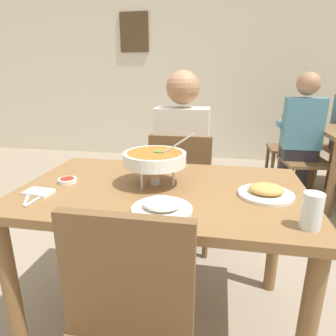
# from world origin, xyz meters

# --- Properties ---
(ground_plane) EXTENTS (16.00, 16.00, 0.00)m
(ground_plane) POSITION_xyz_m (0.00, 0.00, 0.00)
(ground_plane) COLOR gray
(cafe_rear_partition) EXTENTS (10.00, 0.10, 3.00)m
(cafe_rear_partition) POSITION_xyz_m (0.00, 3.42, 1.50)
(cafe_rear_partition) COLOR beige
(cafe_rear_partition) RESTS_ON ground_plane
(picture_frame_hung) EXTENTS (0.44, 0.03, 0.56)m
(picture_frame_hung) POSITION_xyz_m (-1.10, 3.36, 1.89)
(picture_frame_hung) COLOR #4C3823
(dining_table_main) EXTENTS (1.34, 0.82, 0.77)m
(dining_table_main) POSITION_xyz_m (0.00, 0.00, 0.65)
(dining_table_main) COLOR brown
(dining_table_main) RESTS_ON ground_plane
(chair_diner_main) EXTENTS (0.44, 0.44, 0.90)m
(chair_diner_main) POSITION_xyz_m (-0.00, 0.70, 0.51)
(chair_diner_main) COLOR brown
(chair_diner_main) RESTS_ON ground_plane
(diner_main) EXTENTS (0.40, 0.45, 1.31)m
(diner_main) POSITION_xyz_m (0.00, 0.73, 0.75)
(diner_main) COLOR #2D2D38
(diner_main) RESTS_ON ground_plane
(curry_bowl) EXTENTS (0.33, 0.30, 0.26)m
(curry_bowl) POSITION_xyz_m (-0.04, 0.04, 0.90)
(curry_bowl) COLOR silver
(curry_bowl) RESTS_ON dining_table_main
(rice_plate) EXTENTS (0.24, 0.24, 0.06)m
(rice_plate) POSITION_xyz_m (0.05, -0.25, 0.79)
(rice_plate) COLOR white
(rice_plate) RESTS_ON dining_table_main
(appetizer_plate) EXTENTS (0.24, 0.24, 0.06)m
(appetizer_plate) POSITION_xyz_m (0.47, -0.02, 0.79)
(appetizer_plate) COLOR white
(appetizer_plate) RESTS_ON dining_table_main
(sauce_dish) EXTENTS (0.09, 0.09, 0.02)m
(sauce_dish) POSITION_xyz_m (-0.48, -0.02, 0.78)
(sauce_dish) COLOR white
(sauce_dish) RESTS_ON dining_table_main
(napkin_folded) EXTENTS (0.13, 0.09, 0.02)m
(napkin_folded) POSITION_xyz_m (-0.53, -0.18, 0.78)
(napkin_folded) COLOR white
(napkin_folded) RESTS_ON dining_table_main
(fork_utensil) EXTENTS (0.09, 0.16, 0.01)m
(fork_utensil) POSITION_xyz_m (-0.55, -0.23, 0.77)
(fork_utensil) COLOR silver
(fork_utensil) RESTS_ON dining_table_main
(spoon_utensil) EXTENTS (0.02, 0.17, 0.01)m
(spoon_utensil) POSITION_xyz_m (-0.50, -0.23, 0.77)
(spoon_utensil) COLOR silver
(spoon_utensil) RESTS_ON dining_table_main
(drink_glass) EXTENTS (0.07, 0.07, 0.13)m
(drink_glass) POSITION_xyz_m (0.58, -0.29, 0.83)
(drink_glass) COLOR silver
(drink_glass) RESTS_ON dining_table_main
(chair_bg_left) EXTENTS (0.49, 0.49, 0.90)m
(chair_bg_left) POSITION_xyz_m (1.11, 1.88, 0.51)
(chair_bg_left) COLOR brown
(chair_bg_left) RESTS_ON ground_plane
(chair_bg_corner) EXTENTS (0.44, 0.44, 0.90)m
(chair_bg_corner) POSITION_xyz_m (1.16, 2.36, 0.51)
(chair_bg_corner) COLOR brown
(chair_bg_corner) RESTS_ON ground_plane
(patron_bg_left) EXTENTS (0.40, 0.45, 1.31)m
(patron_bg_left) POSITION_xyz_m (1.06, 1.86, 0.75)
(patron_bg_left) COLOR #2D2D38
(patron_bg_left) RESTS_ON ground_plane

